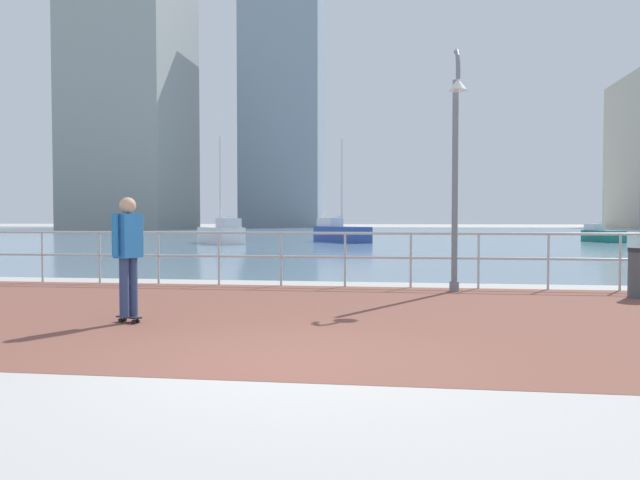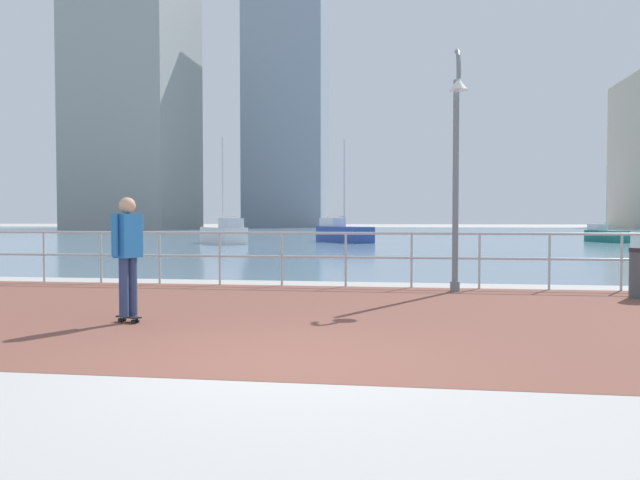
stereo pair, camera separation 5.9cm
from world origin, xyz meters
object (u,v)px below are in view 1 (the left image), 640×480
(skateboarder, at_px, (128,247))
(sailboat_ivory, at_px, (602,235))
(sailboat_gray, at_px, (221,233))
(sailboat_white, at_px, (340,232))
(lamppost, at_px, (456,158))

(skateboarder, relative_size, sailboat_ivory, 0.37)
(sailboat_gray, xyz_separation_m, sailboat_white, (6.64, 3.11, 0.01))
(lamppost, height_order, skateboarder, lamppost)
(sailboat_gray, height_order, sailboat_ivory, sailboat_gray)
(lamppost, bearing_deg, sailboat_gray, 117.48)
(sailboat_white, height_order, sailboat_ivory, sailboat_white)
(skateboarder, xyz_separation_m, sailboat_ivory, (16.24, 31.90, -0.61))
(skateboarder, bearing_deg, lamppost, 40.67)
(skateboarder, bearing_deg, sailboat_ivory, 63.02)
(skateboarder, xyz_separation_m, sailboat_white, (0.05, 29.23, -0.46))
(sailboat_gray, bearing_deg, sailboat_white, 25.10)
(lamppost, xyz_separation_m, sailboat_white, (-4.79, 25.07, -2.05))
(sailboat_gray, distance_m, sailboat_white, 7.33)
(skateboarder, distance_m, sailboat_ivory, 35.80)
(skateboarder, height_order, sailboat_gray, sailboat_gray)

